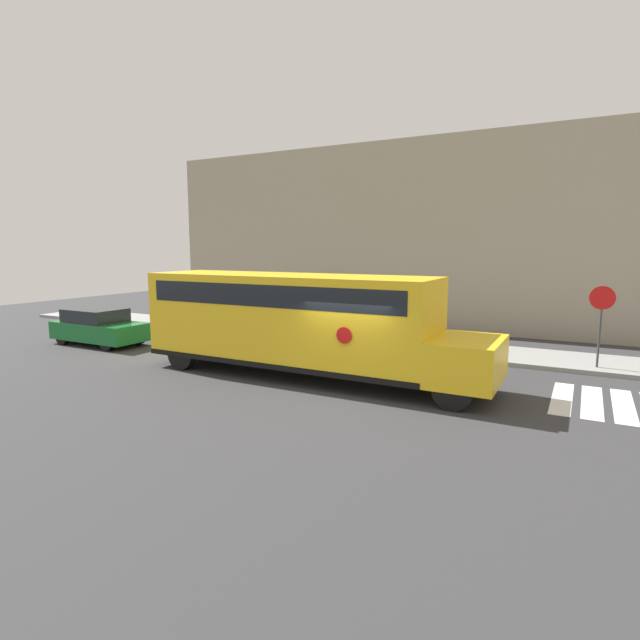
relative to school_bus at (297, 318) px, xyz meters
name	(u,v)px	position (x,y,z in m)	size (l,w,h in m)	color
ground_plane	(354,391)	(2.25, -0.70, -1.80)	(60.00, 60.00, 0.00)	#333335
sidewalk_strip	(423,347)	(2.25, 5.80, -1.72)	(44.00, 3.00, 0.15)	gray
building_backdrop	(464,236)	(2.25, 12.30, 2.73)	(32.00, 4.00, 9.05)	#9E937F
school_bus	(297,318)	(0.00, 0.00, 0.00)	(10.95, 2.57, 3.13)	yellow
parked_car	(99,327)	(-9.77, 0.50, -1.07)	(4.03, 1.80, 1.47)	#196B2D
stop_sign	(601,315)	(8.23, 4.93, 0.05)	(0.75, 0.10, 2.76)	#38383A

